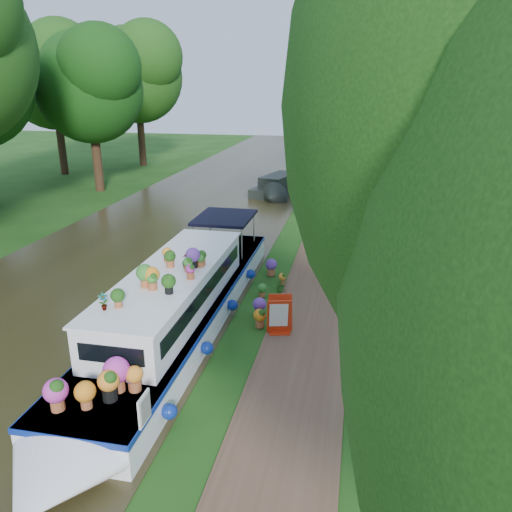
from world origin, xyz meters
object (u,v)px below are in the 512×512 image
at_px(second_boat, 279,186).
at_px(sandwich_board, 279,316).
at_px(plant_boat, 175,306).
at_px(pedestrian_dark, 345,165).
at_px(pedestrian_pink, 339,172).

relative_size(second_boat, sandwich_board, 6.11).
distance_m(plant_boat, second_boat, 18.42).
relative_size(plant_boat, second_boat, 2.17).
bearing_deg(second_boat, plant_boat, -73.72).
relative_size(second_boat, pedestrian_dark, 3.70).
xyz_separation_m(plant_boat, sandwich_board, (2.70, 0.65, -0.36)).
relative_size(pedestrian_pink, pedestrian_dark, 1.04).
xyz_separation_m(plant_boat, pedestrian_dark, (3.56, 24.58, 0.02)).
height_order(second_boat, sandwich_board, second_boat).
relative_size(plant_boat, sandwich_board, 13.25).
bearing_deg(plant_boat, sandwich_board, 13.62).
bearing_deg(pedestrian_dark, sandwich_board, -84.45).
xyz_separation_m(second_boat, sandwich_board, (2.87, -17.76, 0.02)).
height_order(second_boat, pedestrian_dark, pedestrian_dark).
distance_m(sandwich_board, pedestrian_pink, 20.78).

